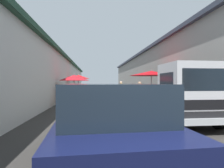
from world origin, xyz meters
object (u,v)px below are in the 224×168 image
at_px(fruit_stall_near_right, 74,82).
at_px(vendor_by_crates, 140,93).
at_px(fruit_stall_far_left, 151,76).
at_px(parked_scooter, 135,96).
at_px(plastic_stool, 84,104).
at_px(delivery_truck, 183,95).
at_px(vendor_in_shade, 121,90).
at_px(hatchback_car, 108,124).
at_px(fruit_stall_far_right, 79,80).

height_order(fruit_stall_near_right, vendor_by_crates, fruit_stall_near_right).
distance_m(fruit_stall_far_left, fruit_stall_near_right, 5.33).
relative_size(parked_scooter, plastic_stool, 3.89).
distance_m(delivery_truck, vendor_in_shade, 8.19).
height_order(fruit_stall_near_right, vendor_in_shade, fruit_stall_near_right).
bearing_deg(vendor_in_shade, hatchback_car, 170.96).
bearing_deg(fruit_stall_far_left, fruit_stall_near_right, 77.76).
bearing_deg(plastic_stool, fruit_stall_near_right, 14.32).
bearing_deg(fruit_stall_far_right, hatchback_car, -173.90).
bearing_deg(delivery_truck, fruit_stall_near_right, 31.16).
relative_size(fruit_stall_far_left, plastic_stool, 6.61).
height_order(fruit_stall_far_left, hatchback_car, fruit_stall_far_left).
relative_size(hatchback_car, delivery_truck, 0.81).
relative_size(fruit_stall_far_right, vendor_by_crates, 1.51).
distance_m(fruit_stall_far_right, fruit_stall_near_right, 5.96).
height_order(fruit_stall_far_right, fruit_stall_near_right, fruit_stall_far_right).
bearing_deg(parked_scooter, vendor_by_crates, 172.83).
height_order(delivery_truck, parked_scooter, delivery_truck).
bearing_deg(vendor_in_shade, fruit_stall_near_right, 102.02).
xyz_separation_m(hatchback_car, delivery_truck, (3.13, -2.84, 0.30)).
bearing_deg(hatchback_car, plastic_stool, 6.25).
distance_m(fruit_stall_far_right, delivery_truck, 14.13).
relative_size(vendor_by_crates, plastic_stool, 3.54).
relative_size(fruit_stall_far_right, vendor_in_shade, 1.47).
height_order(parked_scooter, plastic_stool, parked_scooter).
bearing_deg(fruit_stall_far_left, delivery_truck, 173.41).
height_order(fruit_stall_far_right, delivery_truck, fruit_stall_far_right).
bearing_deg(delivery_truck, hatchback_car, 137.80).
relative_size(fruit_stall_far_right, parked_scooter, 1.38).
bearing_deg(fruit_stall_far_right, fruit_stall_far_left, -143.08).
bearing_deg(fruit_stall_near_right, fruit_stall_far_right, 1.21).
bearing_deg(fruit_stall_far_right, delivery_truck, -161.00).
height_order(fruit_stall_far_left, fruit_stall_near_right, fruit_stall_far_left).
relative_size(fruit_stall_near_right, delivery_truck, 0.43).
relative_size(vendor_by_crates, vendor_in_shade, 0.97).
height_order(fruit_stall_far_left, vendor_by_crates, fruit_stall_far_left).
height_order(fruit_stall_far_right, parked_scooter, fruit_stall_far_right).
bearing_deg(delivery_truck, parked_scooter, -0.28).
xyz_separation_m(fruit_stall_near_right, delivery_truck, (-7.39, -4.47, -0.49)).
height_order(fruit_stall_far_right, vendor_in_shade, fruit_stall_far_right).
height_order(delivery_truck, vendor_by_crates, delivery_truck).
relative_size(delivery_truck, vendor_by_crates, 3.23).
height_order(fruit_stall_near_right, plastic_stool, fruit_stall_near_right).
height_order(vendor_in_shade, parked_scooter, vendor_in_shade).
xyz_separation_m(fruit_stall_far_left, parked_scooter, (1.95, 0.68, -1.44)).
relative_size(fruit_stall_far_right, delivery_truck, 0.47).
bearing_deg(fruit_stall_far_left, hatchback_car, 159.24).
xyz_separation_m(delivery_truck, vendor_in_shade, (8.12, 1.05, -0.13)).
height_order(fruit_stall_far_left, parked_scooter, fruit_stall_far_left).
bearing_deg(fruit_stall_near_right, vendor_in_shade, -77.98).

